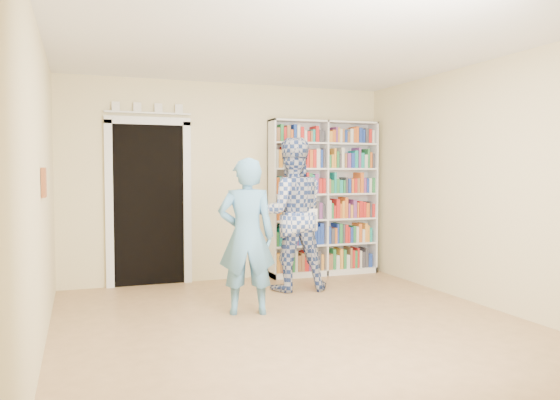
% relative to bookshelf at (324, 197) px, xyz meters
% --- Properties ---
extents(floor, '(5.00, 5.00, 0.00)m').
position_rel_bookshelf_xyz_m(floor, '(-1.35, -2.34, -1.12)').
color(floor, '#99724A').
rests_on(floor, ground).
extents(ceiling, '(5.00, 5.00, 0.00)m').
position_rel_bookshelf_xyz_m(ceiling, '(-1.35, -2.34, 1.58)').
color(ceiling, white).
rests_on(ceiling, wall_back).
extents(wall_back, '(4.50, 0.00, 4.50)m').
position_rel_bookshelf_xyz_m(wall_back, '(-1.35, 0.16, 0.23)').
color(wall_back, beige).
rests_on(wall_back, floor).
extents(wall_left, '(0.00, 5.00, 5.00)m').
position_rel_bookshelf_xyz_m(wall_left, '(-3.60, -2.34, 0.23)').
color(wall_left, beige).
rests_on(wall_left, floor).
extents(wall_right, '(0.00, 5.00, 5.00)m').
position_rel_bookshelf_xyz_m(wall_right, '(0.90, -2.34, 0.23)').
color(wall_right, beige).
rests_on(wall_right, floor).
extents(bookshelf, '(1.61, 0.30, 2.21)m').
position_rel_bookshelf_xyz_m(bookshelf, '(0.00, 0.00, 0.00)').
color(bookshelf, white).
rests_on(bookshelf, floor).
extents(doorway, '(1.10, 0.08, 2.43)m').
position_rel_bookshelf_xyz_m(doorway, '(-2.45, 0.13, 0.06)').
color(doorway, black).
rests_on(doorway, floor).
extents(wall_art, '(0.03, 0.25, 0.25)m').
position_rel_bookshelf_xyz_m(wall_art, '(-3.58, -2.14, 0.28)').
color(wall_art, brown).
rests_on(wall_art, wall_left).
extents(man_blue, '(0.67, 0.53, 1.63)m').
position_rel_bookshelf_xyz_m(man_blue, '(-1.67, -1.71, -0.30)').
color(man_blue, '#5490BB').
rests_on(man_blue, floor).
extents(man_plaid, '(1.04, 0.87, 1.91)m').
position_rel_bookshelf_xyz_m(man_plaid, '(-0.81, -0.78, -0.16)').
color(man_plaid, navy).
rests_on(man_plaid, floor).
extents(paper_sheet, '(0.19, 0.02, 0.27)m').
position_rel_bookshelf_xyz_m(paper_sheet, '(-0.64, -1.01, -0.22)').
color(paper_sheet, white).
rests_on(paper_sheet, man_plaid).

